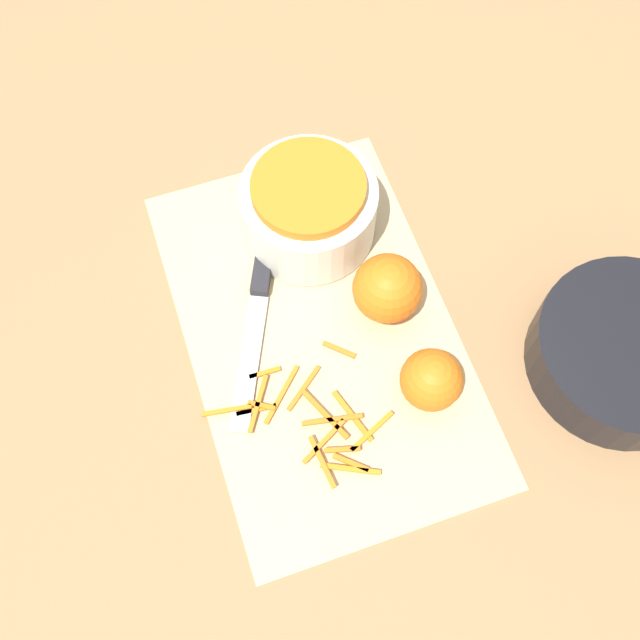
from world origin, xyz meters
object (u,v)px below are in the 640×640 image
at_px(knife, 261,280).
at_px(orange_left, 387,289).
at_px(orange_right, 431,380).
at_px(bowl_speckled, 309,208).
at_px(bowl_dark, 625,352).

xyz_separation_m(knife, orange_left, (0.07, 0.13, 0.03)).
distance_m(orange_left, orange_right, 0.11).
bearing_deg(bowl_speckled, orange_right, 13.39).
xyz_separation_m(bowl_speckled, orange_right, (0.24, 0.06, -0.01)).
bearing_deg(knife, bowl_speckled, 149.12).
relative_size(bowl_dark, orange_left, 2.58).
height_order(knife, orange_left, orange_left).
height_order(bowl_speckled, orange_right, bowl_speckled).
height_order(bowl_dark, orange_right, orange_right).
relative_size(knife, orange_right, 3.69).
distance_m(bowl_dark, knife, 0.41).
height_order(bowl_dark, orange_left, orange_left).
relative_size(bowl_dark, orange_right, 3.01).
height_order(bowl_dark, knife, bowl_dark).
bearing_deg(bowl_speckled, bowl_dark, 44.55).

